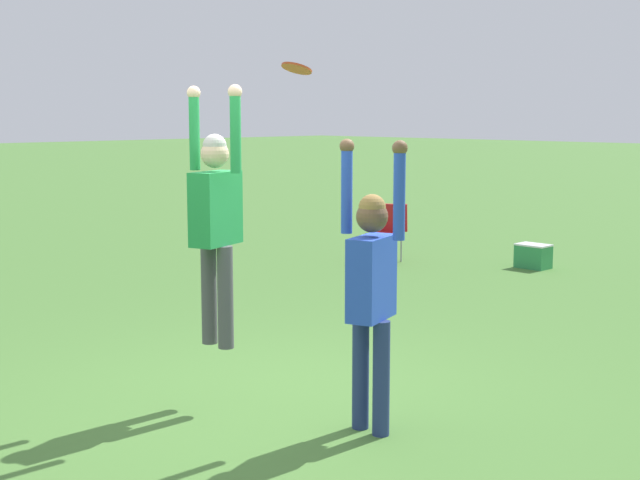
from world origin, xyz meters
TOP-DOWN VIEW (x-y plane):
  - ground_plane at (0.00, 0.00)m, footprint 120.00×120.00m
  - person_jumping at (-0.20, -0.28)m, footprint 0.60×0.48m
  - person_defending at (1.02, 0.12)m, footprint 0.59×0.47m
  - frisbee at (0.37, 0.02)m, footprint 0.22×0.22m
  - camping_chair_1 at (-3.74, 5.76)m, footprint 0.61×0.68m
  - cooler_box at (-1.84, 6.80)m, footprint 0.47×0.32m

SIDE VIEW (x-z plane):
  - ground_plane at x=0.00m, z-range 0.00..0.00m
  - cooler_box at x=-1.84m, z-range 0.00..0.35m
  - camping_chair_1 at x=-3.74m, z-range 0.08..0.96m
  - person_defending at x=1.02m, z-range 0.06..2.12m
  - person_jumping at x=-0.20m, z-range 0.52..2.49m
  - frisbee at x=0.37m, z-range 2.51..2.60m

